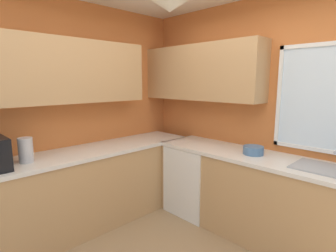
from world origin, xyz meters
name	(u,v)px	position (x,y,z in m)	size (l,w,h in m)	color
room_shell	(154,67)	(-0.75, 0.53, 1.83)	(3.68, 3.38, 2.68)	#D17238
counter_run_left	(79,190)	(-1.47, 0.00, 0.46)	(0.65, 2.99, 0.91)	tan
counter_run_back	(273,201)	(0.21, 1.32, 0.46)	(2.77, 0.65, 0.91)	tan
dishwasher	(196,179)	(-0.81, 1.29, 0.43)	(0.60, 0.60, 0.87)	white
kettle	(26,150)	(-1.45, -0.52, 1.03)	(0.13, 0.13, 0.24)	#B7B7BC
sink_assembly	(334,170)	(0.72, 1.32, 0.92)	(0.66, 0.40, 0.19)	#9EA0A5
bowl	(253,150)	(-0.04, 1.32, 0.96)	(0.22, 0.22, 0.09)	#4C7099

